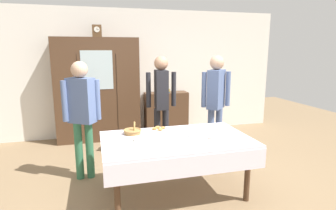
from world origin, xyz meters
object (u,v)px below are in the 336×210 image
object	(u,v)px
tea_cup_far_right	(192,135)
spoon_near_right	(225,128)
book_stack	(166,90)
dining_table	(177,146)
bookshelf_low	(166,113)
person_beside_shelf	(216,96)
tea_cup_near_right	(212,138)
spoon_far_right	(169,139)
tea_cup_far_left	(137,139)
pastry_plate	(159,129)
wall_cabinet	(98,90)
tea_cup_back_edge	(199,131)
person_behind_table_left	(82,109)
mantel_clock	(97,31)
bread_basket	(132,131)
person_by_cabinet	(161,96)
spoon_center	(182,130)

from	to	relation	value
tea_cup_far_right	spoon_near_right	world-z (taller)	tea_cup_far_right
book_stack	dining_table	bearing A→B (deg)	-101.86
bookshelf_low	person_beside_shelf	xyz separation A→B (m)	(0.46, -1.58, 0.62)
tea_cup_near_right	spoon_far_right	xyz separation A→B (m)	(-0.51, 0.16, -0.02)
tea_cup_far_left	pastry_plate	world-z (taller)	tea_cup_far_left
wall_cabinet	tea_cup_far_right	xyz separation A→B (m)	(1.10, -2.57, -0.27)
person_beside_shelf	bookshelf_low	bearing A→B (deg)	106.10
person_beside_shelf	tea_cup_back_edge	bearing A→B (deg)	-125.56
spoon_near_right	person_behind_table_left	distance (m)	2.05
tea_cup_far_left	person_behind_table_left	distance (m)	1.04
mantel_clock	tea_cup_far_right	world-z (taller)	mantel_clock
tea_cup_near_right	bread_basket	bearing A→B (deg)	151.20
tea_cup_far_right	person_by_cabinet	size ratio (longest dim) A/B	0.07
bread_basket	tea_cup_near_right	bearing A→B (deg)	-28.80
spoon_far_right	mantel_clock	bearing A→B (deg)	106.55
dining_table	spoon_near_right	size ratio (longest dim) A/B	15.64
tea_cup_far_left	tea_cup_back_edge	bearing A→B (deg)	8.19
spoon_center	spoon_far_right	bearing A→B (deg)	-131.07
tea_cup_far_left	spoon_center	world-z (taller)	tea_cup_far_left
pastry_plate	book_stack	bearing A→B (deg)	72.71
mantel_clock	person_by_cabinet	size ratio (longest dim) A/B	0.14
book_stack	spoon_center	size ratio (longest dim) A/B	1.76
book_stack	pastry_plate	bearing A→B (deg)	-107.29
tea_cup_far_right	spoon_far_right	world-z (taller)	tea_cup_far_right
tea_cup_far_left	person_by_cabinet	size ratio (longest dim) A/B	0.07
spoon_far_right	person_behind_table_left	world-z (taller)	person_behind_table_left
bookshelf_low	tea_cup_back_edge	world-z (taller)	bookshelf_low
wall_cabinet	person_behind_table_left	world-z (taller)	wall_cabinet
bread_basket	pastry_plate	size ratio (longest dim) A/B	0.86
mantel_clock	tea_cup_back_edge	xyz separation A→B (m)	(1.22, -2.44, -1.43)
dining_table	mantel_clock	distance (m)	3.14
dining_table	book_stack	world-z (taller)	book_stack
bookshelf_low	wall_cabinet	bearing A→B (deg)	-178.01
spoon_far_right	dining_table	bearing A→B (deg)	-9.60
tea_cup_near_right	spoon_far_right	distance (m)	0.53
bookshelf_low	book_stack	size ratio (longest dim) A/B	4.52
dining_table	tea_cup_near_right	xyz separation A→B (m)	(0.41, -0.15, 0.12)
tea_cup_far_left	tea_cup_back_edge	xyz separation A→B (m)	(0.86, 0.12, -0.00)
tea_cup_far_right	spoon_near_right	size ratio (longest dim) A/B	1.09
spoon_center	bookshelf_low	bearing A→B (deg)	80.75
bread_basket	person_by_cabinet	xyz separation A→B (m)	(0.63, 0.96, 0.29)
tea_cup_far_left	spoon_near_right	size ratio (longest dim) A/B	1.09
tea_cup_far_left	bread_basket	size ratio (longest dim) A/B	0.54
spoon_near_right	tea_cup_far_left	bearing A→B (deg)	-168.27
mantel_clock	spoon_center	size ratio (longest dim) A/B	2.02
pastry_plate	spoon_center	distance (m)	0.33
person_beside_shelf	person_behind_table_left	bearing A→B (deg)	-172.98
tea_cup_far_left	bread_basket	xyz separation A→B (m)	(-0.01, 0.33, 0.01)
tea_cup_near_right	person_behind_table_left	distance (m)	1.85
mantel_clock	tea_cup_far_left	world-z (taller)	mantel_clock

